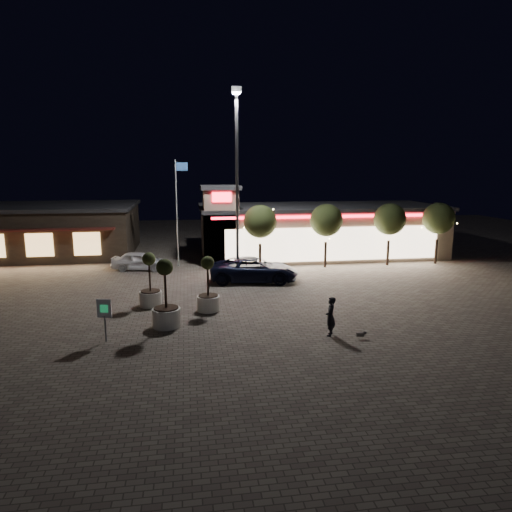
{
  "coord_description": "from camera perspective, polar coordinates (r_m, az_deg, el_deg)",
  "views": [
    {
      "loc": [
        -1.3,
        -21.61,
        7.42
      ],
      "look_at": [
        2.93,
        6.0,
        2.0
      ],
      "focal_mm": 32.0,
      "sensor_mm": 36.0,
      "label": 1
    }
  ],
  "objects": [
    {
      "name": "planter_right",
      "position": [
        24.14,
        -6.0,
        -4.74
      ],
      "size": [
        1.19,
        1.19,
        2.92
      ],
      "color": "silver",
      "rests_on": "ground"
    },
    {
      "name": "flagpole",
      "position": [
        34.72,
        -9.75,
        6.4
      ],
      "size": [
        0.95,
        0.1,
        8.0
      ],
      "color": "white",
      "rests_on": "ground"
    },
    {
      "name": "string_tree_d",
      "position": [
        38.09,
        21.85,
        4.38
      ],
      "size": [
        2.42,
        2.42,
        4.79
      ],
      "color": "#332319",
      "rests_on": "ground"
    },
    {
      "name": "retail_building",
      "position": [
        39.3,
        7.34,
        3.27
      ],
      "size": [
        20.4,
        8.4,
        6.1
      ],
      "color": "tan",
      "rests_on": "ground"
    },
    {
      "name": "pickup_truck",
      "position": [
        30.13,
        -0.23,
        -1.7
      ],
      "size": [
        6.11,
        3.46,
        1.61
      ],
      "primitive_type": "imported",
      "rotation": [
        0.0,
        0.0,
        1.43
      ],
      "color": "black",
      "rests_on": "ground"
    },
    {
      "name": "white_sedan",
      "position": [
        34.62,
        -14.36,
        -0.59
      ],
      "size": [
        4.23,
        2.29,
        1.37
      ],
      "primitive_type": "imported",
      "rotation": [
        0.0,
        0.0,
        1.4
      ],
      "color": "white",
      "rests_on": "ground"
    },
    {
      "name": "planter_mid",
      "position": [
        22.02,
        -11.18,
        -6.15
      ],
      "size": [
        1.33,
        1.33,
        3.28
      ],
      "color": "silver",
      "rests_on": "ground"
    },
    {
      "name": "string_tree_a",
      "position": [
        33.26,
        0.52,
        4.32
      ],
      "size": [
        2.42,
        2.42,
        4.79
      ],
      "color": "#332319",
      "rests_on": "ground"
    },
    {
      "name": "floodlight_pole",
      "position": [
        29.8,
        -2.39,
        10.2
      ],
      "size": [
        0.6,
        0.4,
        12.38
      ],
      "color": "gray",
      "rests_on": "ground"
    },
    {
      "name": "valet_sign",
      "position": [
        20.75,
        -18.43,
        -6.66
      ],
      "size": [
        0.63,
        0.18,
        1.9
      ],
      "color": "gray",
      "rests_on": "ground"
    },
    {
      "name": "restaurant_building",
      "position": [
        43.8,
        -25.54,
        3.01
      ],
      "size": [
        16.4,
        11.0,
        4.3
      ],
      "color": "#382D23",
      "rests_on": "ground"
    },
    {
      "name": "ground",
      "position": [
        22.89,
        -5.03,
        -7.98
      ],
      "size": [
        90.0,
        90.0,
        0.0
      ],
      "primitive_type": "plane",
      "color": "#696055",
      "rests_on": "ground"
    },
    {
      "name": "pedestrian",
      "position": [
        20.79,
        9.3,
        -7.47
      ],
      "size": [
        0.67,
        0.77,
        1.78
      ],
      "primitive_type": "imported",
      "rotation": [
        0.0,
        0.0,
        -2.02
      ],
      "color": "black",
      "rests_on": "ground"
    },
    {
      "name": "string_tree_c",
      "position": [
        36.23,
        16.37,
        4.42
      ],
      "size": [
        2.42,
        2.42,
        4.79
      ],
      "color": "#332319",
      "rests_on": "ground"
    },
    {
      "name": "string_tree_b",
      "position": [
        34.42,
        8.79,
        4.41
      ],
      "size": [
        2.42,
        2.42,
        4.79
      ],
      "color": "#332319",
      "rests_on": "ground"
    },
    {
      "name": "dog",
      "position": [
        20.85,
        13.07,
        -9.46
      ],
      "size": [
        0.45,
        0.19,
        0.24
      ],
      "color": "#59514C",
      "rests_on": "ground"
    },
    {
      "name": "planter_left",
      "position": [
        25.48,
        -13.08,
        -4.1
      ],
      "size": [
        1.21,
        1.21,
        2.96
      ],
      "color": "silver",
      "rests_on": "ground"
    }
  ]
}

